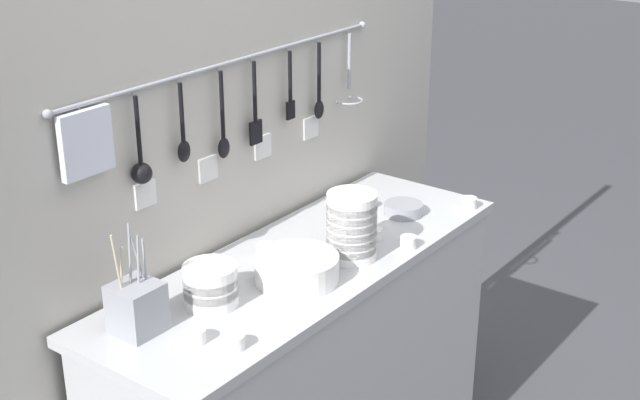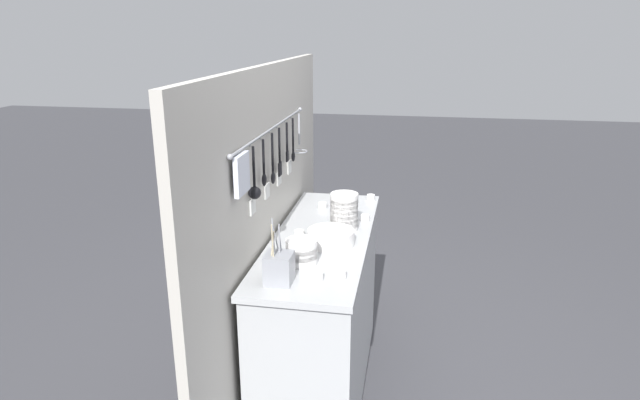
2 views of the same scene
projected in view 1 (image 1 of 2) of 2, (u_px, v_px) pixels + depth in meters
The scene contains 14 objects.
counter at pixel (306, 395), 2.72m from camera, with size 1.42×0.48×0.92m.
back_wall at pixel (233, 247), 2.71m from camera, with size 2.22×0.11×1.77m.
bowl_stack_tall_left at pixel (211, 285), 2.29m from camera, with size 0.14×0.14×0.11m.
bowl_stack_back_corner at pixel (352, 226), 2.52m from camera, with size 0.14×0.14×0.20m.
plate_stack at pixel (297, 268), 2.42m from camera, with size 0.23×0.23×0.07m.
steel_mixing_bowl at pixel (404, 209), 2.84m from camera, with size 0.12×0.12×0.04m.
cutlery_caddy at pixel (137, 307), 2.16m from camera, with size 0.11×0.11×0.27m.
cup_edge_far at pixel (265, 249), 2.57m from camera, with size 0.05×0.05×0.04m.
cup_centre at pixel (408, 242), 2.61m from camera, with size 0.05×0.05×0.04m.
cup_back_right at pixel (196, 336), 2.13m from camera, with size 0.05×0.05×0.04m.
cup_mid_row at pixel (374, 234), 2.66m from camera, with size 0.05×0.05×0.04m.
cup_front_left at pixel (235, 342), 2.10m from camera, with size 0.05×0.05×0.04m.
cup_front_right at pixel (367, 203), 2.89m from camera, with size 0.05×0.05×0.04m.
cup_back_left at pixel (469, 203), 2.89m from camera, with size 0.05×0.05×0.04m.
Camera 1 is at (-1.80, -1.41, 2.06)m, focal length 50.00 mm.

